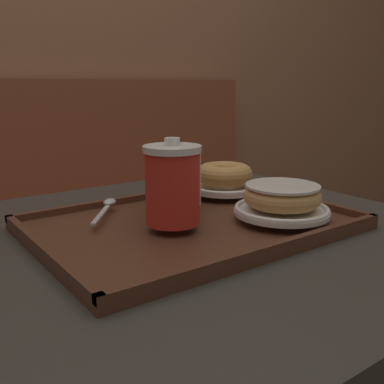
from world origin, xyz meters
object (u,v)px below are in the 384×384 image
(coffee_cup_front, at_px, (173,184))
(spoon, at_px, (107,205))
(donut_plain, at_px, (224,174))
(coffee_cup_rear, at_px, (174,175))
(donut_chocolate_glazed, at_px, (282,195))

(coffee_cup_front, xyz_separation_m, spoon, (-0.05, 0.14, -0.06))
(coffee_cup_front, distance_m, spoon, 0.16)
(coffee_cup_front, bearing_deg, spoon, 107.98)
(donut_plain, distance_m, spoon, 0.26)
(donut_plain, height_order, spoon, donut_plain)
(coffee_cup_rear, height_order, spoon, coffee_cup_rear)
(coffee_cup_front, height_order, donut_plain, coffee_cup_front)
(coffee_cup_front, distance_m, donut_chocolate_glazed, 0.19)
(coffee_cup_front, height_order, donut_chocolate_glazed, coffee_cup_front)
(coffee_cup_rear, distance_m, donut_chocolate_glazed, 0.19)
(donut_plain, bearing_deg, spoon, 175.51)
(donut_chocolate_glazed, distance_m, donut_plain, 0.19)
(coffee_cup_front, relative_size, donut_chocolate_glazed, 1.05)
(coffee_cup_rear, relative_size, spoon, 1.01)
(coffee_cup_front, bearing_deg, donut_plain, 30.29)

